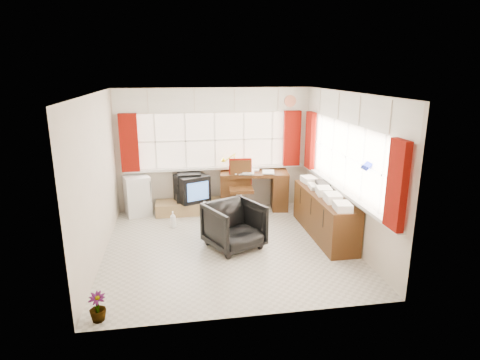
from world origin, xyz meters
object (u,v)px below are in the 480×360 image
object	(u,v)px
office_chair	(234,226)
credenza	(324,214)
crt_tv	(192,188)
desk	(254,188)
radiator	(217,224)
task_chair	(241,185)
tv_bench	(191,207)
desk_lamp	(234,159)
mini_fridge	(137,196)

from	to	relation	value
office_chair	credenza	size ratio (longest dim) A/B	0.42
crt_tv	desk	bearing A→B (deg)	2.16
desk	radiator	distance (m)	1.68
office_chair	radiator	distance (m)	0.54
radiator	office_chair	bearing A→B (deg)	-63.65
task_chair	crt_tv	xyz separation A→B (m)	(-0.97, 0.22, -0.08)
tv_bench	desk_lamp	bearing A→B (deg)	0.04
desk	task_chair	world-z (taller)	task_chair
desk_lamp	mini_fridge	bearing A→B (deg)	177.69
office_chair	radiator	bearing A→B (deg)	90.74
crt_tv	desk_lamp	bearing A→B (deg)	-2.02
desk_lamp	office_chair	distance (m)	1.94
task_chair	credenza	bearing A→B (deg)	-46.30
credenza	crt_tv	xyz separation A→B (m)	(-2.24, 1.55, 0.12)
task_chair	crt_tv	distance (m)	1.00
office_chair	credenza	distance (m)	1.66
radiator	tv_bench	xyz separation A→B (m)	(-0.41, 1.31, -0.12)
desk	credenza	distance (m)	1.86
desk_lamp	crt_tv	xyz separation A→B (m)	(-0.87, 0.03, -0.57)
desk_lamp	credenza	world-z (taller)	desk_lamp
task_chair	office_chair	world-z (taller)	task_chair
credenza	mini_fridge	size ratio (longest dim) A/B	2.51
tv_bench	mini_fridge	bearing A→B (deg)	175.66
office_chair	crt_tv	size ratio (longest dim) A/B	1.11
desk_lamp	crt_tv	bearing A→B (deg)	177.98
desk_lamp	crt_tv	distance (m)	1.04
desk_lamp	office_chair	bearing A→B (deg)	-98.68
crt_tv	task_chair	bearing A→B (deg)	-13.00
crt_tv	mini_fridge	bearing A→B (deg)	177.46
desk	desk_lamp	distance (m)	0.77
desk_lamp	radiator	world-z (taller)	desk_lamp
desk_lamp	tv_bench	world-z (taller)	desk_lamp
task_chair	mini_fridge	bearing A→B (deg)	172.48
credenza	office_chair	bearing A→B (deg)	-170.92
radiator	mini_fridge	world-z (taller)	mini_fridge
desk	crt_tv	size ratio (longest dim) A/B	1.96
desk_lamp	tv_bench	xyz separation A→B (m)	(-0.91, -0.00, -0.96)
task_chair	radiator	bearing A→B (deg)	-118.36
desk	task_chair	bearing A→B (deg)	-140.00
mini_fridge	tv_bench	bearing A→B (deg)	-4.34
desk_lamp	office_chair	size ratio (longest dim) A/B	0.50
crt_tv	mini_fridge	xyz separation A→B (m)	(-1.09, 0.05, -0.12)
desk	desk_lamp	xyz separation A→B (m)	(-0.42, -0.08, 0.64)
task_chair	mini_fridge	world-z (taller)	task_chair
desk	office_chair	bearing A→B (deg)	-110.48
tv_bench	radiator	bearing A→B (deg)	-72.81
office_chair	radiator	size ratio (longest dim) A/B	1.36
office_chair	mini_fridge	world-z (taller)	mini_fridge
mini_fridge	task_chair	bearing A→B (deg)	-7.52
radiator	crt_tv	world-z (taller)	crt_tv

